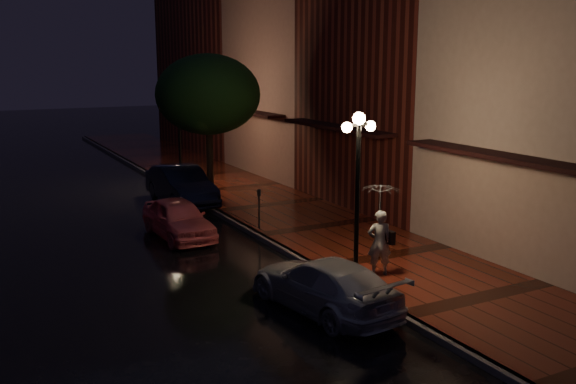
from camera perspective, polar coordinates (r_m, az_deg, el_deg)
ground at (r=20.90m, az=-2.46°, el=-4.18°), size 120.00×120.00×0.00m
sidewalk at (r=21.90m, az=2.87°, el=-3.23°), size 4.50×60.00×0.15m
curb at (r=20.88m, az=-2.46°, el=-3.99°), size 0.25×60.00×0.15m
storefront_near at (r=19.83m, az=24.26°, el=6.42°), size 5.00×8.00×8.50m
storefront_mid at (r=25.48m, az=10.03°, el=11.07°), size 5.00×8.00×11.00m
storefront_far at (r=32.21m, az=1.11°, el=9.59°), size 5.00×8.00×9.00m
storefront_extra at (r=41.23m, az=-5.75°, el=10.72°), size 5.00×12.00×10.00m
streetlamp_near at (r=16.22m, az=6.20°, el=0.52°), size 0.96×0.36×4.31m
streetlamp_far at (r=28.77m, az=-9.63°, el=5.36°), size 0.96×0.36×4.31m
street_tree at (r=25.89m, az=-7.08°, el=8.39°), size 4.16×4.16×5.80m
pink_car at (r=21.19m, az=-9.73°, el=-2.33°), size 1.65×3.82×1.28m
navy_car at (r=26.05m, az=-9.48°, el=0.60°), size 1.69×4.64×1.52m
silver_car at (r=15.01m, az=3.22°, el=-8.23°), size 2.30×4.46×1.24m
woman_with_umbrella at (r=16.82m, az=8.21°, el=-2.04°), size 1.02×1.03×2.44m
parking_meter at (r=21.41m, az=-2.59°, el=-1.14°), size 0.15×0.13×1.34m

